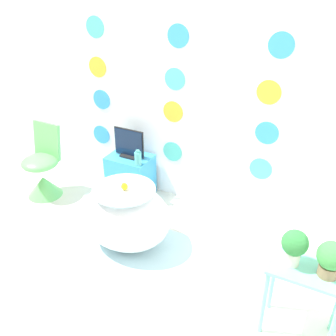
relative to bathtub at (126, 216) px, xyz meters
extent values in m
plane|color=silver|center=(0.02, -0.72, -0.30)|extent=(12.00, 12.00, 0.00)
cube|color=white|center=(0.02, 0.95, 1.00)|extent=(4.84, 0.04, 2.60)
cylinder|color=#3899E5|center=(-0.91, 0.92, 0.23)|extent=(0.21, 0.01, 0.21)
cylinder|color=#4CBFB2|center=(-0.01, 0.92, 0.22)|extent=(0.21, 0.01, 0.21)
cylinder|color=#4CBFB2|center=(0.92, 0.92, 0.25)|extent=(0.21, 0.01, 0.21)
cylinder|color=#3899E5|center=(-0.86, 0.92, 0.65)|extent=(0.21, 0.01, 0.21)
cylinder|color=gold|center=(-0.01, 0.92, 0.66)|extent=(0.21, 0.01, 0.21)
cylinder|color=#3899E5|center=(0.93, 0.92, 0.62)|extent=(0.21, 0.01, 0.21)
cylinder|color=gold|center=(-0.88, 0.92, 1.00)|extent=(0.21, 0.01, 0.21)
cylinder|color=#4CBFB2|center=(0.01, 0.92, 0.99)|extent=(0.21, 0.01, 0.21)
cylinder|color=gold|center=(0.90, 0.92, 0.99)|extent=(0.21, 0.01, 0.21)
cylinder|color=#4CBFB2|center=(-0.87, 0.92, 1.39)|extent=(0.21, 0.01, 0.21)
cylinder|color=#3899E5|center=(0.04, 0.92, 1.38)|extent=(0.21, 0.01, 0.21)
cylinder|color=#3899E5|center=(0.95, 0.92, 1.39)|extent=(0.21, 0.01, 0.21)
cube|color=silver|center=(0.05, -0.14, -0.29)|extent=(1.29, 0.98, 0.01)
ellipsoid|color=white|center=(0.00, 0.00, 0.00)|extent=(0.82, 0.66, 0.59)
cylinder|color=#B2DBEA|center=(0.00, 0.00, 0.27)|extent=(0.54, 0.54, 0.01)
sphere|color=yellow|center=(0.02, -0.02, 0.32)|extent=(0.06, 0.06, 0.06)
sphere|color=yellow|center=(0.02, -0.03, 0.34)|extent=(0.04, 0.04, 0.04)
cone|color=orange|center=(0.02, -0.05, 0.34)|extent=(0.02, 0.02, 0.02)
cone|color=#66C166|center=(-1.24, 0.27, -0.19)|extent=(0.37, 0.37, 0.22)
ellipsoid|color=#66C166|center=(-1.24, 0.27, 0.10)|extent=(0.39, 0.39, 0.14)
cube|color=#66C166|center=(-1.24, 0.42, 0.29)|extent=(0.33, 0.09, 0.39)
cube|color=#389ED6|center=(-0.42, 0.73, -0.07)|extent=(0.45, 0.34, 0.45)
cube|color=white|center=(-0.42, 0.57, 0.01)|extent=(0.38, 0.01, 0.13)
cube|color=black|center=(-0.42, 0.73, 0.17)|extent=(0.18, 0.12, 0.02)
cube|color=black|center=(-0.42, 0.74, 0.32)|extent=(0.34, 0.01, 0.30)
cube|color=#0F1E38|center=(-0.42, 0.73, 0.32)|extent=(0.32, 0.01, 0.28)
cylinder|color=#51B2AD|center=(-0.24, 0.62, 0.23)|extent=(0.07, 0.07, 0.14)
cylinder|color=#51B2AD|center=(-0.24, 0.62, 0.31)|extent=(0.04, 0.04, 0.02)
cube|color=#72D8B7|center=(1.56, -0.26, 0.26)|extent=(0.49, 0.29, 0.02)
cylinder|color=#72D8B7|center=(1.34, -0.38, -0.03)|extent=(0.03, 0.03, 0.54)
cylinder|color=#72D8B7|center=(1.78, -0.38, -0.03)|extent=(0.03, 0.03, 0.54)
cylinder|color=#72D8B7|center=(1.34, -0.14, -0.03)|extent=(0.03, 0.03, 0.54)
cylinder|color=beige|center=(1.45, -0.26, 0.32)|extent=(0.10, 0.10, 0.10)
sphere|color=#2D7A38|center=(1.45, -0.26, 0.44)|extent=(0.17, 0.17, 0.17)
cylinder|color=#8C6B4C|center=(1.67, -0.26, 0.31)|extent=(0.12, 0.12, 0.08)
sphere|color=#3D8E42|center=(1.67, -0.26, 0.43)|extent=(0.18, 0.18, 0.18)
camera|label=1|loc=(1.63, -2.33, 2.04)|focal=42.00mm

